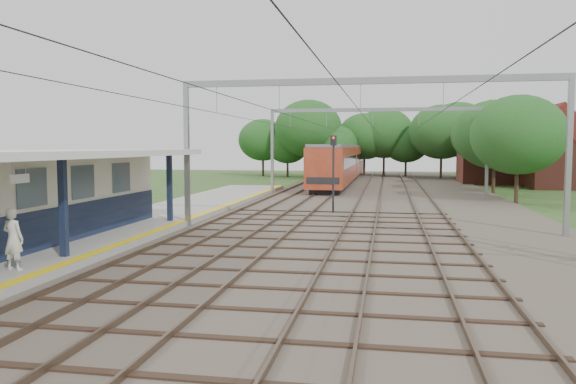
# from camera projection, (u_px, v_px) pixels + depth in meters

# --- Properties ---
(ground) EXTENTS (160.00, 160.00, 0.00)m
(ground) POSITION_uv_depth(u_px,v_px,m) (163.00, 340.00, 11.42)
(ground) COLOR #2D4C1E
(ground) RESTS_ON ground
(ballast_bed) EXTENTS (18.00, 90.00, 0.10)m
(ballast_bed) POSITION_uv_depth(u_px,v_px,m) (381.00, 201.00, 40.15)
(ballast_bed) COLOR #473D33
(ballast_bed) RESTS_ON ground
(platform) EXTENTS (5.00, 52.00, 0.35)m
(platform) POSITION_uv_depth(u_px,v_px,m) (130.00, 226.00, 26.46)
(platform) COLOR gray
(platform) RESTS_ON ground
(yellow_stripe) EXTENTS (0.45, 52.00, 0.01)m
(yellow_stripe) POSITION_uv_depth(u_px,v_px,m) (175.00, 224.00, 26.05)
(yellow_stripe) COLOR yellow
(yellow_stripe) RESTS_ON platform
(station_building) EXTENTS (3.41, 18.00, 3.40)m
(station_building) POSITION_uv_depth(u_px,v_px,m) (2.00, 200.00, 19.68)
(station_building) COLOR beige
(station_building) RESTS_ON platform
(canopy) EXTENTS (6.40, 20.00, 3.44)m
(canopy) POSITION_uv_depth(u_px,v_px,m) (9.00, 155.00, 18.38)
(canopy) COLOR #101A34
(canopy) RESTS_ON platform
(rail_tracks) EXTENTS (11.80, 88.00, 0.15)m
(rail_tracks) POSITION_uv_depth(u_px,v_px,m) (346.00, 198.00, 40.58)
(rail_tracks) COLOR brown
(rail_tracks) RESTS_ON ballast_bed
(catenary_system) EXTENTS (17.22, 88.00, 7.00)m
(catenary_system) POSITION_uv_depth(u_px,v_px,m) (371.00, 121.00, 35.18)
(catenary_system) COLOR gray
(catenary_system) RESTS_ON ground
(tree_band) EXTENTS (31.72, 30.88, 8.82)m
(tree_band) POSITION_uv_depth(u_px,v_px,m) (383.00, 138.00, 66.39)
(tree_band) COLOR #382619
(tree_band) RESTS_ON ground
(house_near) EXTENTS (7.00, 6.12, 7.89)m
(house_near) POSITION_uv_depth(u_px,v_px,m) (567.00, 157.00, 52.62)
(house_near) COLOR brown
(house_near) RESTS_ON ground
(house_far) EXTENTS (8.00, 6.12, 8.66)m
(house_far) POSITION_uv_depth(u_px,v_px,m) (499.00, 153.00, 59.37)
(house_far) COLOR brown
(house_far) RESTS_ON ground
(person) EXTENTS (0.71, 0.51, 1.82)m
(person) POSITION_uv_depth(u_px,v_px,m) (13.00, 239.00, 16.20)
(person) COLOR silver
(person) RESTS_ON platform
(train) EXTENTS (3.06, 38.10, 4.01)m
(train) POSITION_uv_depth(u_px,v_px,m) (343.00, 162.00, 61.98)
(train) COLOR black
(train) RESTS_ON ballast_bed
(signal_post) EXTENTS (0.36, 0.32, 4.56)m
(signal_post) POSITION_uv_depth(u_px,v_px,m) (333.00, 164.00, 32.33)
(signal_post) COLOR black
(signal_post) RESTS_ON ground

